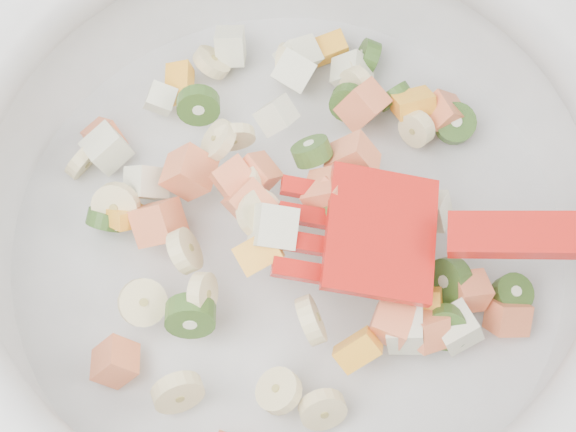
{
  "coord_description": "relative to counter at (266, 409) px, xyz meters",
  "views": [
    {
      "loc": [
        0.04,
        1.23,
        1.4
      ],
      "look_at": [
        0.02,
        1.44,
        0.95
      ],
      "focal_mm": 55.0,
      "sensor_mm": 36.0,
      "label": 1
    }
  ],
  "objects": [
    {
      "name": "counter",
      "position": [
        0.0,
        0.0,
        0.0
      ],
      "size": [
        2.0,
        0.6,
        0.9
      ],
      "primitive_type": "cube",
      "color": "gray",
      "rests_on": "ground"
    },
    {
      "name": "mixing_bowl",
      "position": [
        0.03,
        -0.01,
        0.51
      ],
      "size": [
        0.52,
        0.42,
        0.13
      ],
      "color": "silver",
      "rests_on": "counter"
    }
  ]
}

